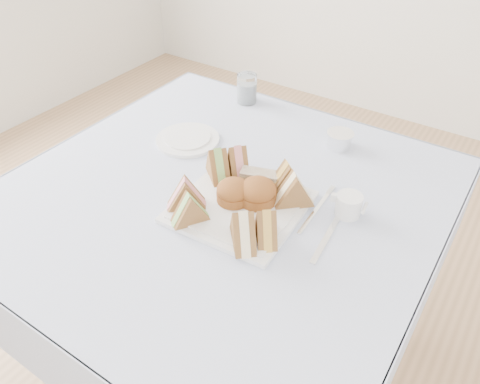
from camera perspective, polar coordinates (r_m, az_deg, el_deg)
The scene contains 21 objects.
floor at distance 1.72m, azimuth -1.64°, elevation -19.98°, with size 4.00×4.00×0.00m, color #9E7751.
table at distance 1.41m, azimuth -1.91°, elevation -12.05°, with size 0.90×0.90×0.74m, color brown.
tablecloth at distance 1.15m, azimuth -2.29°, elevation -0.11°, with size 1.02×1.02×0.01m, color silver.
serving_plate at distance 1.10m, azimuth 0.00°, elevation -1.81°, with size 0.28×0.28×0.01m, color white.
sandwich_fl_a at distance 1.07m, azimuth -6.62°, elevation -0.11°, with size 0.09×0.04×0.08m, color #945E36, non-canonical shape.
sandwich_fl_b at distance 1.03m, azimuth -6.15°, elevation -1.89°, with size 0.09×0.04×0.08m, color #945E36, non-canonical shape.
sandwich_fr_a at distance 0.99m, azimuth 3.19°, elevation -3.93°, with size 0.09×0.04×0.08m, color #945E36, non-canonical shape.
sandwich_fr_b at distance 0.97m, azimuth 0.36°, elevation -4.27°, with size 0.10×0.04×0.09m, color #945E36, non-canonical shape.
sandwich_bl_a at distance 1.16m, azimuth -2.72°, elevation 3.57°, with size 0.10×0.04×0.09m, color #945E36, non-canonical shape.
sandwich_bl_b at distance 1.17m, azimuth -0.30°, elevation 3.91°, with size 0.10×0.04×0.08m, color #945E36, non-canonical shape.
sandwich_br_a at distance 1.08m, azimuth 6.57°, elevation 0.39°, with size 0.10×0.04×0.09m, color #945E36, non-canonical shape.
sandwich_br_b at distance 1.12m, azimuth 5.69°, elevation 1.86°, with size 0.09×0.04×0.08m, color #945E36, non-canonical shape.
scone_left at distance 1.09m, azimuth -0.78°, elevation 0.04°, with size 0.08×0.08×0.05m, color #935927.
scone_right at distance 1.08m, azimuth 2.18°, elevation -0.00°, with size 0.09×0.09×0.06m, color #935927.
pastry_slice at distance 1.14m, azimuth 2.40°, elevation 1.57°, with size 0.09×0.04×0.04m, color beige.
side_plate at distance 1.35m, azimuth -6.39°, elevation 6.36°, with size 0.18×0.18×0.01m, color white.
water_glass at distance 1.53m, azimuth 0.85°, elevation 12.51°, with size 0.06×0.06×0.09m, color white.
tea_strainer at distance 1.33m, azimuth 12.04°, elevation 6.16°, with size 0.08×0.08×0.04m, color white.
knife at distance 1.04m, azimuth 10.49°, elevation -5.57°, with size 0.01×0.17×0.00m, color white.
fork at distance 1.10m, azimuth 9.01°, elevation -2.54°, with size 0.01×0.17×0.00m, color white.
creamer_jug at distance 1.10m, azimuth 13.11°, elevation -1.57°, with size 0.06×0.06×0.05m, color white.
Camera 1 is at (0.54, -0.73, 1.46)m, focal length 35.00 mm.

